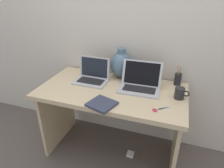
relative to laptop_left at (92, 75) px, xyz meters
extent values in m
plane|color=#564C47|center=(0.23, -0.10, -0.80)|extent=(6.00, 6.00, 0.00)
cube|color=beige|center=(0.23, 0.28, 0.40)|extent=(4.40, 0.04, 2.40)
cube|color=#D1B78C|center=(0.23, -0.10, -0.08)|extent=(1.30, 0.69, 0.04)
cube|color=#D1B78C|center=(-0.38, -0.10, -0.45)|extent=(0.03, 0.59, 0.70)
cube|color=#D1B78C|center=(0.85, -0.10, -0.45)|extent=(0.03, 0.59, 0.70)
cube|color=#B2B2B7|center=(0.00, -0.04, -0.05)|extent=(0.31, 0.22, 0.01)
cube|color=black|center=(0.00, -0.04, -0.04)|extent=(0.25, 0.13, 0.00)
cube|color=#B2B2B7|center=(0.00, 0.05, 0.06)|extent=(0.31, 0.04, 0.21)
cube|color=black|center=(0.00, 0.05, 0.06)|extent=(0.27, 0.03, 0.18)
cube|color=#B2B2B7|center=(0.47, -0.04, -0.05)|extent=(0.36, 0.26, 0.01)
cube|color=black|center=(0.47, -0.04, -0.04)|extent=(0.29, 0.16, 0.00)
cube|color=#B2B2B7|center=(0.47, 0.04, 0.06)|extent=(0.36, 0.09, 0.22)
cube|color=black|center=(0.47, 0.04, 0.06)|extent=(0.31, 0.08, 0.20)
ellipsoid|color=slate|center=(0.23, 0.18, 0.07)|extent=(0.22, 0.22, 0.26)
cylinder|color=slate|center=(0.23, 0.18, 0.21)|extent=(0.08, 0.08, 0.05)
cube|color=#33384C|center=(0.25, -0.38, -0.05)|extent=(0.24, 0.24, 0.02)
cylinder|color=black|center=(0.81, -0.08, -0.01)|extent=(0.08, 0.08, 0.09)
torus|color=black|center=(0.86, -0.08, -0.01)|extent=(0.05, 0.01, 0.05)
cylinder|color=black|center=(0.78, 0.18, -0.01)|extent=(0.06, 0.06, 0.11)
cylinder|color=orange|center=(0.78, 0.17, 0.05)|extent=(0.03, 0.02, 0.16)
cylinder|color=#4CA566|center=(0.78, 0.19, 0.04)|extent=(0.04, 0.01, 0.14)
cube|color=#B7B7BC|center=(0.71, -0.27, -0.06)|extent=(0.08, 0.08, 0.00)
cube|color=#B7B7BC|center=(0.71, -0.27, -0.06)|extent=(0.09, 0.07, 0.00)
torus|color=#D83359|center=(0.65, -0.33, -0.06)|extent=(0.04, 0.04, 0.01)
torus|color=#D83359|center=(0.64, -0.32, -0.06)|extent=(0.04, 0.04, 0.01)
cube|color=white|center=(0.44, -0.11, -0.79)|extent=(0.07, 0.07, 0.03)
camera|label=1|loc=(0.74, -1.58, 0.78)|focal=31.76mm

